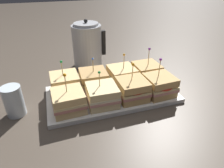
{
  "coord_description": "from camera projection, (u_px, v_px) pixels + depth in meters",
  "views": [
    {
      "loc": [
        -0.21,
        -0.68,
        0.48
      ],
      "look_at": [
        0.0,
        0.0,
        0.06
      ],
      "focal_mm": 32.0,
      "sensor_mm": 36.0,
      "label": 1
    }
  ],
  "objects": [
    {
      "name": "drinking_glass",
      "position": [
        14.0,
        101.0,
        0.73
      ],
      "size": [
        0.07,
        0.07,
        0.12
      ],
      "color": "silver",
      "rests_on": "ground_plane"
    },
    {
      "name": "ground_plane",
      "position": [
        112.0,
        96.0,
        0.86
      ],
      "size": [
        6.0,
        6.0,
        0.0
      ],
      "primitive_type": "plane",
      "color": "#4C4238"
    },
    {
      "name": "sandwich_back_center_left",
      "position": [
        94.0,
        80.0,
        0.86
      ],
      "size": [
        0.12,
        0.12,
        0.14
      ],
      "color": "tan",
      "rests_on": "serving_platter"
    },
    {
      "name": "sandwich_front_far_right",
      "position": [
        159.0,
        85.0,
        0.82
      ],
      "size": [
        0.12,
        0.12,
        0.16
      ],
      "color": "tan",
      "rests_on": "serving_platter"
    },
    {
      "name": "sandwich_front_center_right",
      "position": [
        132.0,
        89.0,
        0.79
      ],
      "size": [
        0.12,
        0.12,
        0.15
      ],
      "color": "tan",
      "rests_on": "serving_platter"
    },
    {
      "name": "sandwich_back_far_left",
      "position": [
        65.0,
        84.0,
        0.83
      ],
      "size": [
        0.12,
        0.12,
        0.14
      ],
      "color": "#DBB77A",
      "rests_on": "serving_platter"
    },
    {
      "name": "sandwich_front_far_left",
      "position": [
        68.0,
        101.0,
        0.73
      ],
      "size": [
        0.12,
        0.12,
        0.15
      ],
      "color": "#DBB77A",
      "rests_on": "serving_platter"
    },
    {
      "name": "sandwich_front_center_left",
      "position": [
        102.0,
        95.0,
        0.76
      ],
      "size": [
        0.12,
        0.12,
        0.14
      ],
      "color": "beige",
      "rests_on": "serving_platter"
    },
    {
      "name": "sandwich_back_far_right",
      "position": [
        146.0,
        72.0,
        0.93
      ],
      "size": [
        0.12,
        0.12,
        0.16
      ],
      "color": "tan",
      "rests_on": "serving_platter"
    },
    {
      "name": "kettle_steel",
      "position": [
        87.0,
        45.0,
        1.08
      ],
      "size": [
        0.18,
        0.16,
        0.26
      ],
      "color": "#B7BABF",
      "rests_on": "ground_plane"
    },
    {
      "name": "sandwich_back_center_right",
      "position": [
        122.0,
        76.0,
        0.89
      ],
      "size": [
        0.12,
        0.12,
        0.15
      ],
      "color": "#DBB77A",
      "rests_on": "serving_platter"
    },
    {
      "name": "serving_platter",
      "position": [
        112.0,
        94.0,
        0.85
      ],
      "size": [
        0.54,
        0.27,
        0.02
      ],
      "color": "white",
      "rests_on": "ground_plane"
    }
  ]
}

